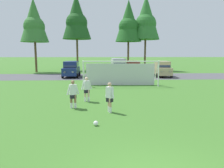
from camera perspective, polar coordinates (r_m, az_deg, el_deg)
ground_plane at (r=19.80m, az=1.15°, el=-0.99°), size 400.00×400.00×0.00m
parking_lot_strip at (r=29.75m, az=-0.11°, el=2.10°), size 52.00×8.40×0.01m
soccer_ball at (r=9.46m, az=-4.43°, el=-10.62°), size 0.22×0.22×0.22m
soccer_goal at (r=21.10m, az=2.34°, el=3.11°), size 7.48×2.19×2.57m
player_striker_near at (r=14.03m, az=-6.91°, el=-1.44°), size 0.74×0.37×1.64m
player_midfield_center at (r=12.43m, az=-10.58°, el=-2.76°), size 0.73×0.39×1.64m
player_defender_far at (r=11.34m, az=-0.65°, el=-3.68°), size 0.52×0.63×1.64m
parked_car_slot_far_left at (r=29.46m, az=-11.01°, el=4.06°), size 2.15×4.61×2.16m
parked_car_slot_left at (r=28.56m, az=-4.75°, el=3.58°), size 2.10×4.23×1.72m
parked_car_slot_center_left at (r=30.91m, az=1.71°, el=4.81°), size 2.33×4.87×2.52m
parked_car_slot_center at (r=30.67m, az=5.68°, el=4.32°), size 2.30×4.68×2.16m
parked_car_slot_center_right at (r=30.30m, az=13.53°, el=4.09°), size 2.41×4.73×2.16m
tree_left_edge at (r=39.10m, az=-20.50°, el=15.64°), size 4.67×4.67×12.46m
tree_mid_left at (r=41.53m, az=-9.65°, el=17.35°), size 5.37×5.37×14.31m
tree_center_back at (r=41.23m, az=4.53°, el=16.45°), size 4.96×4.96×13.22m
tree_mid_right at (r=42.31m, az=9.21°, el=17.14°), size 5.35×5.35×14.27m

